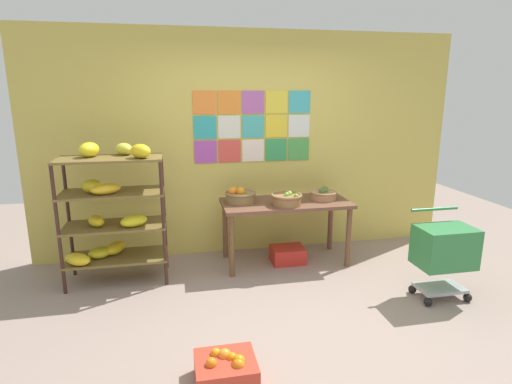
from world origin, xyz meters
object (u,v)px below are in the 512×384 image
(display_table, at_px, (286,209))
(shopping_cart, at_px, (444,250))
(fruit_basket_centre, at_px, (324,194))
(orange_crate_foreground, at_px, (226,370))
(fruit_basket_back_right, at_px, (287,199))
(produce_crate_under_table, at_px, (288,255))
(fruit_basket_right, at_px, (240,196))
(banana_shelf_unit, at_px, (111,207))

(display_table, distance_m, shopping_cart, 1.71)
(shopping_cart, bearing_deg, display_table, 132.54)
(fruit_basket_centre, xyz_separation_m, orange_crate_foreground, (-1.42, -1.97, -0.70))
(display_table, height_order, fruit_basket_back_right, fruit_basket_back_right)
(produce_crate_under_table, xyz_separation_m, shopping_cart, (1.22, -1.13, 0.40))
(fruit_basket_right, height_order, orange_crate_foreground, fruit_basket_right)
(fruit_basket_centre, relative_size, fruit_basket_back_right, 0.92)
(banana_shelf_unit, bearing_deg, display_table, 3.77)
(produce_crate_under_table, bearing_deg, fruit_basket_centre, 4.73)
(banana_shelf_unit, bearing_deg, orange_crate_foreground, -62.96)
(display_table, bearing_deg, fruit_basket_back_right, -101.86)
(fruit_basket_centre, relative_size, orange_crate_foreground, 0.76)
(banana_shelf_unit, height_order, fruit_basket_right, banana_shelf_unit)
(fruit_basket_right, bearing_deg, orange_crate_foreground, -102.21)
(produce_crate_under_table, height_order, orange_crate_foreground, orange_crate_foreground)
(fruit_basket_centre, relative_size, fruit_basket_right, 0.89)
(display_table, xyz_separation_m, shopping_cart, (1.25, -1.15, -0.15))
(fruit_basket_centre, xyz_separation_m, fruit_basket_back_right, (-0.49, -0.17, 0.01))
(produce_crate_under_table, xyz_separation_m, orange_crate_foreground, (-0.99, -1.93, 0.01))
(fruit_basket_centre, bearing_deg, display_table, -178.44)
(banana_shelf_unit, relative_size, fruit_basket_back_right, 4.24)
(banana_shelf_unit, relative_size, produce_crate_under_table, 3.87)
(shopping_cart, bearing_deg, banana_shelf_unit, 157.07)
(fruit_basket_centre, height_order, orange_crate_foreground, fruit_basket_centre)
(display_table, bearing_deg, shopping_cart, -42.64)
(shopping_cart, bearing_deg, fruit_basket_right, 140.51)
(produce_crate_under_table, distance_m, shopping_cart, 1.71)
(display_table, xyz_separation_m, fruit_basket_back_right, (-0.03, -0.16, 0.17))
(fruit_basket_back_right, relative_size, fruit_basket_right, 0.97)
(banana_shelf_unit, height_order, display_table, banana_shelf_unit)
(produce_crate_under_table, height_order, shopping_cart, shopping_cart)
(display_table, distance_m, fruit_basket_centre, 0.49)
(fruit_basket_centre, height_order, shopping_cart, fruit_basket_centre)
(fruit_basket_centre, bearing_deg, produce_crate_under_table, -175.27)
(fruit_basket_centre, bearing_deg, fruit_basket_right, 176.54)
(fruit_basket_centre, distance_m, shopping_cart, 1.44)
(banana_shelf_unit, distance_m, display_table, 1.90)
(banana_shelf_unit, bearing_deg, fruit_basket_right, 8.15)
(banana_shelf_unit, relative_size, fruit_basket_centre, 4.63)
(banana_shelf_unit, height_order, orange_crate_foreground, banana_shelf_unit)
(fruit_basket_back_right, bearing_deg, orange_crate_foreground, -117.19)
(fruit_basket_back_right, xyz_separation_m, orange_crate_foreground, (-0.92, -1.80, -0.71))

